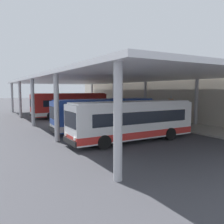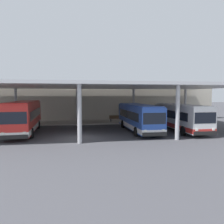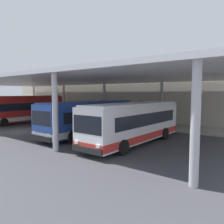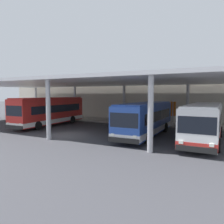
{
  "view_description": "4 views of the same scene",
  "coord_description": "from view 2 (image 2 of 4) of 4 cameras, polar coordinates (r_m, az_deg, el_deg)",
  "views": [
    {
      "loc": [
        27.11,
        -7.75,
        4.05
      ],
      "look_at": [
        4.13,
        5.47,
        1.53
      ],
      "focal_mm": 37.13,
      "sensor_mm": 36.0,
      "label": 1
    },
    {
      "loc": [
        -0.39,
        -22.1,
        4.28
      ],
      "look_at": [
        4.13,
        4.7,
        2.2
      ],
      "focal_mm": 35.41,
      "sensor_mm": 36.0,
      "label": 2
    },
    {
      "loc": [
        21.42,
        -11.76,
        3.92
      ],
      "look_at": [
        7.93,
        5.33,
        2.07
      ],
      "focal_mm": 35.59,
      "sensor_mm": 36.0,
      "label": 3
    },
    {
      "loc": [
        13.75,
        -16.74,
        3.96
      ],
      "look_at": [
        3.14,
        3.52,
        2.12
      ],
      "focal_mm": 34.92,
      "sensor_mm": 36.0,
      "label": 4
    }
  ],
  "objects": [
    {
      "name": "ground_plane",
      "position": [
        22.51,
        -8.46,
        -6.63
      ],
      "size": [
        200.0,
        200.0,
        0.0
      ],
      "primitive_type": "plane",
      "color": "#3D3D42"
    },
    {
      "name": "platform_kerb",
      "position": [
        34.11,
        -8.86,
        -2.73
      ],
      "size": [
        42.0,
        4.5,
        0.18
      ],
      "primitive_type": "cube",
      "color": "#A39E93",
      "rests_on": "ground"
    },
    {
      "name": "station_building_facade",
      "position": [
        37.11,
        -8.98,
        2.78
      ],
      "size": [
        48.0,
        1.6,
        6.55
      ],
      "primitive_type": "cube",
      "color": "beige",
      "rests_on": "ground"
    },
    {
      "name": "bench_waiting",
      "position": [
        34.67,
        0.79,
        -1.61
      ],
      "size": [
        1.8,
        0.45,
        0.92
      ],
      "color": "brown",
      "rests_on": "platform_kerb"
    },
    {
      "name": "bus_nearest_bay",
      "position": [
        26.93,
        -21.73,
        -1.13
      ],
      "size": [
        3.11,
        11.44,
        3.57
      ],
      "color": "red",
      "rests_on": "ground"
    },
    {
      "name": "bus_middle_bay",
      "position": [
        27.96,
        17.21,
        -1.2
      ],
      "size": [
        2.74,
        10.53,
        3.17
      ],
      "color": "white",
      "rests_on": "ground"
    },
    {
      "name": "bus_second_bay",
      "position": [
        26.35,
        6.84,
        -1.37
      ],
      "size": [
        2.81,
        10.56,
        3.17
      ],
      "color": "#284CA8",
      "rests_on": "ground"
    },
    {
      "name": "banner_sign",
      "position": [
        34.14,
        4.5,
        0.51
      ],
      "size": [
        0.7,
        0.12,
        3.2
      ],
      "color": "#B2B2B7",
      "rests_on": "platform_kerb"
    },
    {
      "name": "canopy_shelter",
      "position": [
        27.62,
        -8.81,
        6.43
      ],
      "size": [
        40.0,
        17.0,
        5.55
      ],
      "color": "silver",
      "rests_on": "ground"
    }
  ]
}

